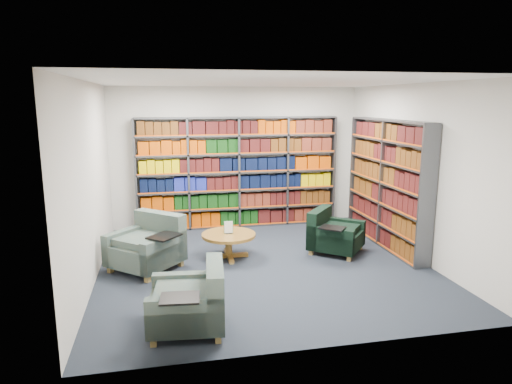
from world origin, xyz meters
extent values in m
cube|color=black|center=(0.00, 0.00, -0.01)|extent=(5.00, 5.00, 0.01)
cube|color=white|center=(0.00, 0.00, 2.80)|extent=(5.00, 5.00, 0.01)
cube|color=beige|center=(0.00, 2.50, 1.40)|extent=(5.00, 0.01, 2.80)
cube|color=beige|center=(0.00, -2.50, 1.40)|extent=(5.00, 0.01, 2.80)
cube|color=beige|center=(-2.50, 0.00, 1.40)|extent=(0.01, 5.00, 2.80)
cube|color=beige|center=(2.50, 0.00, 1.40)|extent=(0.01, 5.00, 2.80)
cube|color=#47494F|center=(0.00, 2.34, 1.10)|extent=(4.00, 0.28, 2.20)
cube|color=silver|center=(0.00, 2.47, 1.10)|extent=(4.00, 0.02, 2.20)
cube|color=#D84C0A|center=(0.00, 2.21, 1.10)|extent=(4.00, 0.01, 2.20)
cube|color=#5A2013|center=(0.00, 2.34, 0.18)|extent=(3.88, 0.21, 0.29)
cube|color=#A13900|center=(0.00, 2.34, 0.54)|extent=(3.88, 0.21, 0.29)
cube|color=black|center=(0.00, 2.34, 0.91)|extent=(3.88, 0.21, 0.29)
cube|color=#BCA000|center=(0.00, 2.34, 1.28)|extent=(3.88, 0.21, 0.29)
cube|color=#A13900|center=(0.00, 2.34, 1.64)|extent=(3.88, 0.21, 0.29)
cube|color=#4C270A|center=(0.00, 2.34, 2.01)|extent=(3.88, 0.21, 0.29)
cube|color=#47494F|center=(2.34, 0.60, 1.10)|extent=(0.28, 2.50, 2.20)
cube|color=silver|center=(2.47, 0.60, 1.10)|extent=(0.02, 2.50, 2.20)
cube|color=#D84C0A|center=(2.21, 0.60, 1.10)|extent=(0.02, 2.50, 2.20)
cube|color=#390E0D|center=(2.34, 0.60, 0.18)|extent=(0.21, 2.38, 0.29)
cube|color=#390E0D|center=(2.34, 0.60, 0.54)|extent=(0.21, 2.38, 0.29)
cube|color=#4C270A|center=(2.34, 0.60, 0.91)|extent=(0.21, 2.38, 0.29)
cube|color=#4C270A|center=(2.34, 0.60, 1.28)|extent=(0.21, 2.38, 0.29)
cube|color=#4C270A|center=(2.34, 0.60, 1.64)|extent=(0.21, 2.38, 0.29)
cube|color=#390E0D|center=(2.34, 0.60, 2.01)|extent=(0.21, 2.38, 0.29)
cube|color=#012339|center=(-1.80, 0.20, 0.26)|extent=(1.27, 1.27, 0.32)
cube|color=#012339|center=(-1.57, 0.46, 0.46)|extent=(0.81, 0.75, 0.72)
cube|color=#012339|center=(-2.08, 0.45, 0.34)|extent=(0.70, 0.77, 0.48)
cube|color=#012339|center=(-1.52, -0.05, 0.34)|extent=(0.70, 0.77, 0.48)
cube|color=black|center=(-1.51, -0.12, 0.60)|extent=(0.55, 0.56, 0.03)
cube|color=olive|center=(-2.32, 0.17, 0.05)|extent=(0.10, 0.10, 0.10)
cube|color=olive|center=(-1.77, -0.32, 0.05)|extent=(0.10, 0.10, 0.10)
cube|color=olive|center=(-1.83, 0.72, 0.05)|extent=(0.10, 0.10, 0.10)
cube|color=olive|center=(-1.28, 0.23, 0.05)|extent=(0.10, 0.10, 0.10)
cube|color=black|center=(1.34, 0.36, 0.23)|extent=(1.11, 1.11, 0.28)
cube|color=black|center=(1.10, 0.55, 0.40)|extent=(0.64, 0.72, 0.63)
cube|color=black|center=(1.12, 0.10, 0.30)|extent=(0.69, 0.60, 0.42)
cube|color=black|center=(1.55, 0.61, 0.30)|extent=(0.69, 0.60, 0.42)
cube|color=black|center=(1.13, 0.04, 0.53)|extent=(0.49, 0.48, 0.02)
cube|color=olive|center=(1.38, -0.10, 0.04)|extent=(0.09, 0.09, 0.09)
cube|color=olive|center=(1.79, 0.40, 0.04)|extent=(0.09, 0.09, 0.09)
cube|color=olive|center=(0.88, 0.31, 0.04)|extent=(0.09, 0.09, 0.09)
cube|color=olive|center=(1.29, 0.81, 0.04)|extent=(0.09, 0.09, 0.09)
cube|color=#012339|center=(-1.29, -1.80, 0.24)|extent=(0.90, 0.90, 0.29)
cube|color=#012339|center=(-0.98, -1.83, 0.42)|extent=(0.26, 0.84, 0.66)
cube|color=#012339|center=(-1.26, -1.45, 0.31)|extent=(0.83, 0.21, 0.44)
cube|color=#012339|center=(-1.33, -2.15, 0.31)|extent=(0.83, 0.21, 0.44)
cube|color=black|center=(-1.38, -2.19, 0.55)|extent=(0.43, 0.35, 0.02)
cube|color=olive|center=(-1.60, -1.43, 0.05)|extent=(0.07, 0.07, 0.09)
cube|color=olive|center=(-1.67, -2.10, 0.05)|extent=(0.07, 0.07, 0.09)
cube|color=olive|center=(-0.92, -1.50, 0.05)|extent=(0.07, 0.07, 0.09)
cube|color=olive|center=(-0.99, -2.17, 0.05)|extent=(0.07, 0.07, 0.09)
cylinder|color=olive|center=(-0.49, 0.44, 0.39)|extent=(0.88, 0.88, 0.05)
cylinder|color=olive|center=(-0.49, 0.44, 0.19)|extent=(0.12, 0.12, 0.35)
cube|color=olive|center=(-0.49, 0.44, 0.04)|extent=(0.63, 0.08, 0.06)
cube|color=olive|center=(-0.49, 0.44, 0.04)|extent=(0.08, 0.63, 0.06)
cube|color=black|center=(-0.49, 0.44, 0.42)|extent=(0.10, 0.05, 0.01)
cube|color=white|center=(-0.49, 0.44, 0.52)|extent=(0.14, 0.01, 0.19)
cube|color=#145926|center=(-0.49, 0.45, 0.52)|extent=(0.15, 0.00, 0.21)
camera|label=1|loc=(-1.51, -6.61, 2.54)|focal=32.00mm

